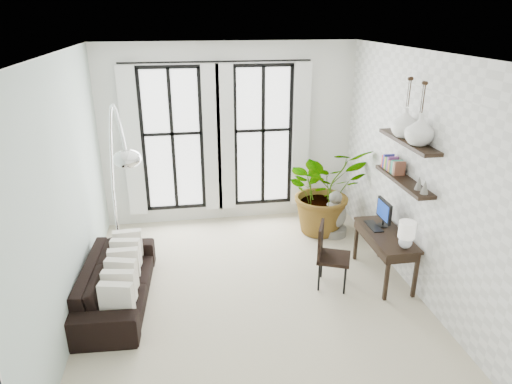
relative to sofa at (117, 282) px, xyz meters
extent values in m
plane|color=beige|center=(1.80, -0.04, -0.30)|extent=(5.00, 5.00, 0.00)
plane|color=white|center=(1.80, -0.04, 2.90)|extent=(5.00, 5.00, 0.00)
plane|color=#B5CAC0|center=(-0.45, -0.04, 1.30)|extent=(0.00, 5.00, 5.00)
plane|color=white|center=(4.05, -0.04, 1.30)|extent=(0.00, 5.00, 5.00)
plane|color=white|center=(1.80, 2.46, 1.30)|extent=(4.50, 0.00, 4.50)
cube|color=white|center=(0.80, 2.43, 1.25)|extent=(1.00, 0.02, 2.50)
cube|color=white|center=(0.12, 2.33, 1.25)|extent=(0.30, 0.04, 2.60)
cube|color=white|center=(1.48, 2.33, 1.25)|extent=(0.30, 0.04, 2.60)
cube|color=white|center=(2.40, 2.43, 1.25)|extent=(1.00, 0.02, 2.50)
cube|color=white|center=(1.72, 2.33, 1.25)|extent=(0.30, 0.04, 2.60)
cube|color=white|center=(3.08, 2.33, 1.25)|extent=(0.30, 0.04, 2.60)
cylinder|color=black|center=(1.60, 2.34, 2.58)|extent=(3.20, 0.03, 0.03)
cube|color=black|center=(3.91, -0.01, 1.20)|extent=(0.25, 1.30, 0.05)
cube|color=black|center=(3.91, -0.01, 1.75)|extent=(0.25, 1.30, 0.05)
cube|color=#DA3B36|center=(3.91, 0.54, 1.32)|extent=(0.16, 0.03, 0.18)
cube|color=#3538BB|center=(3.91, 0.50, 1.32)|extent=(0.16, 0.03, 0.18)
cube|color=#FFAD38|center=(3.91, 0.45, 1.32)|extent=(0.16, 0.03, 0.18)
cube|color=green|center=(3.91, 0.41, 1.32)|extent=(0.16, 0.04, 0.18)
cube|color=purple|center=(3.91, 0.36, 1.32)|extent=(0.16, 0.04, 0.18)
cube|color=orange|center=(3.91, 0.32, 1.32)|extent=(0.16, 0.04, 0.18)
cube|color=#4D4D4D|center=(3.91, 0.27, 1.32)|extent=(0.16, 0.04, 0.18)
cube|color=teal|center=(3.91, 0.23, 1.32)|extent=(0.16, 0.04, 0.18)
cube|color=tan|center=(3.91, 0.18, 1.32)|extent=(0.16, 0.04, 0.18)
cube|color=brown|center=(3.91, 0.14, 1.32)|extent=(0.16, 0.04, 0.18)
cone|color=gray|center=(3.91, -0.41, 1.32)|extent=(0.10, 0.10, 0.18)
cone|color=gray|center=(3.91, -0.56, 1.32)|extent=(0.10, 0.10, 0.18)
imported|color=black|center=(0.00, 0.00, 0.00)|extent=(0.91, 2.08, 0.60)
cube|color=white|center=(0.10, -0.70, 0.20)|extent=(0.40, 0.12, 0.40)
cube|color=white|center=(0.10, -0.42, 0.20)|extent=(0.40, 0.12, 0.40)
cube|color=white|center=(0.10, -0.14, 0.20)|extent=(0.40, 0.12, 0.40)
cube|color=white|center=(0.10, 0.14, 0.20)|extent=(0.40, 0.12, 0.40)
cube|color=white|center=(0.10, 0.42, 0.20)|extent=(0.40, 0.12, 0.40)
cube|color=white|center=(0.10, 0.70, 0.20)|extent=(0.40, 0.12, 0.40)
imported|color=#2D7228|center=(3.34, 1.63, 0.49)|extent=(1.64, 1.50, 1.57)
cube|color=black|center=(3.75, -0.01, 0.40)|extent=(0.51, 1.21, 0.04)
cube|color=black|center=(3.73, -0.01, 0.32)|extent=(0.46, 1.15, 0.11)
cube|color=black|center=(3.55, -0.56, 0.05)|extent=(0.05, 0.05, 0.67)
cube|color=black|center=(3.95, -0.56, 0.05)|extent=(0.05, 0.05, 0.67)
cube|color=black|center=(3.55, 0.55, 0.05)|extent=(0.05, 0.05, 0.67)
cube|color=black|center=(3.95, 0.55, 0.05)|extent=(0.05, 0.05, 0.67)
cube|color=black|center=(3.80, 0.23, 0.67)|extent=(0.04, 0.42, 0.30)
cube|color=navy|center=(3.77, 0.23, 0.67)|extent=(0.00, 0.36, 0.24)
cube|color=black|center=(3.66, 0.23, 0.43)|extent=(0.15, 0.40, 0.02)
sphere|color=silver|center=(3.80, -0.47, 0.51)|extent=(0.18, 0.18, 0.18)
cylinder|color=white|center=(3.80, -0.47, 0.70)|extent=(0.22, 0.22, 0.22)
cube|color=black|center=(2.96, -0.10, 0.14)|extent=(0.58, 0.58, 0.05)
cube|color=black|center=(2.78, -0.02, 0.39)|extent=(0.21, 0.42, 0.49)
cylinder|color=black|center=(2.79, -0.27, -0.09)|extent=(0.03, 0.03, 0.41)
cylinder|color=black|center=(3.14, -0.27, -0.09)|extent=(0.03, 0.03, 0.41)
cylinder|color=black|center=(2.79, 0.08, -0.09)|extent=(0.03, 0.03, 0.41)
cylinder|color=black|center=(3.14, 0.08, -0.09)|extent=(0.03, 0.03, 0.41)
cylinder|color=silver|center=(-0.10, 1.18, -0.24)|extent=(0.38, 0.38, 0.11)
cylinder|color=silver|center=(-0.10, 1.18, 0.29)|extent=(0.04, 0.04, 1.07)
ellipsoid|color=silver|center=(0.30, 0.05, 1.68)|extent=(0.34, 0.34, 0.22)
cylinder|color=gray|center=(3.49, 1.44, -0.23)|extent=(0.45, 0.45, 0.14)
ellipsoid|color=gray|center=(3.49, 1.44, 0.09)|extent=(0.41, 0.41, 0.50)
sphere|color=gray|center=(3.49, 1.44, 0.40)|extent=(0.23, 0.23, 0.23)
imported|color=white|center=(3.91, -0.26, 1.97)|extent=(0.37, 0.37, 0.38)
imported|color=white|center=(3.91, 0.14, 1.97)|extent=(0.37, 0.37, 0.38)
camera|label=1|loc=(0.99, -5.43, 3.33)|focal=32.00mm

